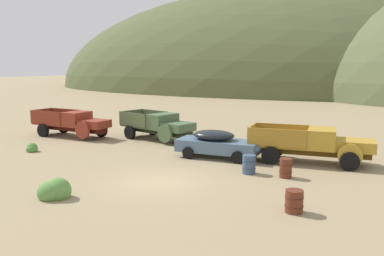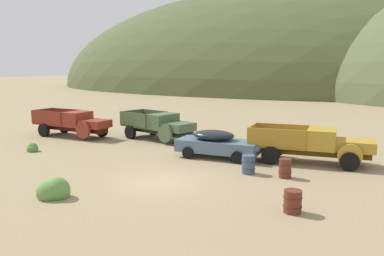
% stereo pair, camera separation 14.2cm
% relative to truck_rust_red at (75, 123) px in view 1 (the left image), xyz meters
% --- Properties ---
extents(ground_plane, '(300.00, 300.00, 0.00)m').
position_rel_truck_rust_red_xyz_m(ground_plane, '(11.54, -7.25, -1.03)').
color(ground_plane, '#998460').
extents(hill_distant, '(115.31, 65.82, 44.77)m').
position_rel_truck_rust_red_xyz_m(hill_distant, '(-2.86, 70.19, -1.03)').
color(hill_distant, '#4C5633').
rests_on(hill_distant, ground).
extents(truck_rust_red, '(6.30, 2.32, 1.91)m').
position_rel_truck_rust_red_xyz_m(truck_rust_red, '(0.00, 0.00, 0.00)').
color(truck_rust_red, '#42140D').
rests_on(truck_rust_red, ground).
extents(truck_weathered_green, '(6.02, 3.52, 1.91)m').
position_rel_truck_rust_red_xyz_m(truck_weathered_green, '(6.25, 1.76, -0.00)').
color(truck_weathered_green, '#232B1B').
rests_on(truck_weathered_green, ground).
extents(car_chalk_blue, '(5.03, 2.27, 1.57)m').
position_rel_truck_rust_red_xyz_m(car_chalk_blue, '(12.09, -1.47, -0.21)').
color(car_chalk_blue, slate).
rests_on(car_chalk_blue, ground).
extents(truck_mustard, '(6.62, 2.93, 1.91)m').
position_rel_truck_rust_red_xyz_m(truck_mustard, '(17.28, -0.37, -0.01)').
color(truck_mustard, '#593D12').
rests_on(truck_mustard, ground).
extents(oil_drum_foreground, '(0.68, 0.68, 0.91)m').
position_rel_truck_rust_red_xyz_m(oil_drum_foreground, '(14.63, -3.99, -0.57)').
color(oil_drum_foreground, '#384C6B').
rests_on(oil_drum_foreground, ground).
extents(oil_drum_spare, '(0.61, 0.61, 0.91)m').
position_rel_truck_rust_red_xyz_m(oil_drum_spare, '(16.41, -3.91, -0.57)').
color(oil_drum_spare, '#5B2819').
rests_on(oil_drum_spare, ground).
extents(oil_drum_by_truck, '(0.68, 0.68, 0.83)m').
position_rel_truck_rust_red_xyz_m(oil_drum_by_truck, '(17.78, -8.32, -0.61)').
color(oil_drum_by_truck, '#5B2819').
rests_on(oil_drum_by_truck, ground).
extents(bush_near_barrel, '(0.75, 0.71, 0.68)m').
position_rel_truck_rust_red_xyz_m(bush_near_barrel, '(1.14, -5.06, -0.87)').
color(bush_near_barrel, '#4C8438').
rests_on(bush_near_barrel, ground).
extents(bush_back_edge, '(1.30, 1.16, 1.06)m').
position_rel_truck_rust_red_xyz_m(bush_back_edge, '(8.88, -10.98, -0.77)').
color(bush_back_edge, '#5B8E42').
rests_on(bush_back_edge, ground).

